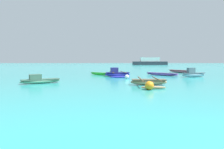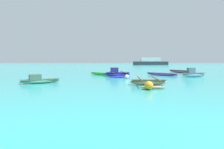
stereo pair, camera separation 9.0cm
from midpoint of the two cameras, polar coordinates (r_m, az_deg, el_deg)
The scene contains 10 objects.
moored_boat_0 at distance 24.21m, azimuth -3.37°, elevation 0.26°, with size 2.55×2.26×0.30m.
moored_boat_1 at distance 24.25m, azimuth 14.21°, elevation 0.16°, with size 3.46×3.33×0.31m.
moored_boat_2 at distance 22.83m, azimuth 22.33°, elevation 0.18°, with size 2.85×1.29×1.00m.
moored_boat_3 at distance 30.31m, azimuth 18.86°, elevation 0.91°, with size 2.61×3.32×0.39m.
moored_boat_4 at distance 14.66m, azimuth 10.51°, elevation -2.10°, with size 2.65×4.29×0.48m.
moored_boat_5 at distance 16.42m, azimuth -19.86°, elevation -1.52°, with size 2.94×2.15×0.72m.
moored_boat_6 at distance 22.10m, azimuth 1.56°, elevation 0.30°, with size 2.91×4.09×0.98m.
mooring_buoy_0 at distance 19.28m, azimuth 4.38°, elevation -0.64°, with size 0.41×0.41×0.41m.
mooring_buoy_1 at distance 12.26m, azimuth 10.68°, elevation -3.11°, with size 0.54×0.54×0.54m.
distant_ferry at distance 77.65m, azimuth 10.95°, elevation 3.57°, with size 13.03×2.87×2.87m.
Camera 2 is at (-2.77, -2.38, 1.79)m, focal length 32.00 mm.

